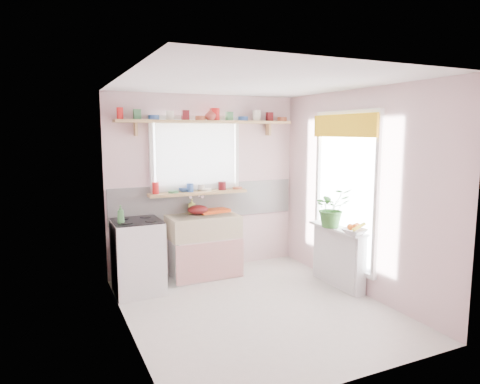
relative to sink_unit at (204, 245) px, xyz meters
name	(u,v)px	position (x,y,z in m)	size (l,w,h in m)	color
room	(271,178)	(0.81, -0.43, 0.94)	(3.20, 3.20, 3.20)	beige
sink_unit	(204,245)	(0.00, 0.00, 0.00)	(0.95, 0.65, 1.11)	white
cooker	(138,256)	(-0.95, -0.24, 0.03)	(0.58, 0.58, 0.93)	white
radiator_ledge	(338,256)	(1.45, -1.09, -0.03)	(0.22, 0.95, 0.78)	white
windowsill	(198,193)	(0.00, 0.19, 0.71)	(1.40, 0.22, 0.04)	tan
pine_shelf	(208,122)	(0.15, 0.18, 1.69)	(2.52, 0.24, 0.04)	tan
shelf_crockery	(205,116)	(0.11, 0.18, 1.76)	(2.47, 0.11, 0.12)	red
sill_crockery	(195,188)	(-0.05, 0.19, 0.78)	(1.35, 0.11, 0.12)	red
dish_tray	(212,210)	(0.21, 0.21, 0.44)	(0.44, 0.33, 0.04)	#DC4813
colander	(198,210)	(-0.03, 0.12, 0.48)	(0.28, 0.28, 0.13)	#540E11
jade_plant	(332,208)	(1.36, -1.04, 0.59)	(0.45, 0.39, 0.50)	#346F2C
fruit_bowl	(355,232)	(1.36, -1.49, 0.38)	(0.28, 0.28, 0.07)	silver
herb_pot	(326,217)	(1.36, -0.94, 0.45)	(0.12, 0.08, 0.22)	#356E2C
soap_bottle_sink	(192,206)	(-0.09, 0.21, 0.52)	(0.09, 0.10, 0.21)	#D6E465
sill_cup	(201,188)	(0.06, 0.25, 0.77)	(0.11, 0.11, 0.09)	beige
sill_bowl	(185,189)	(-0.17, 0.25, 0.76)	(0.19, 0.19, 0.06)	#30579D
shelf_vase	(211,114)	(0.17, 0.12, 1.79)	(0.15, 0.15, 0.16)	#9C3930
cooker_bottle	(121,214)	(-1.15, -0.35, 0.59)	(0.08, 0.09, 0.22)	#468C49
fruit	(355,227)	(1.37, -1.49, 0.44)	(0.20, 0.14, 0.10)	orange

